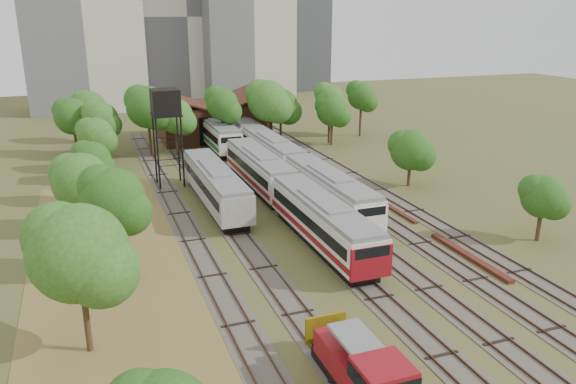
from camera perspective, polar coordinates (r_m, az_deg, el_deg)
name	(u,v)px	position (r m, az deg, el deg)	size (l,w,h in m)	color
ground	(430,315)	(38.32, 14.27, -12.06)	(240.00, 240.00, 0.00)	#475123
dry_grass_patch	(133,305)	(39.69, -15.51, -11.03)	(14.00, 60.00, 0.04)	brown
tracks	(288,201)	(58.44, -0.03, -0.88)	(24.60, 80.00, 0.19)	#4C473D
railcar_red_set	(287,192)	(54.36, -0.12, -0.03)	(3.22, 34.58, 3.99)	black
railcar_green_set	(272,152)	(70.47, -1.63, 4.08)	(3.17, 52.08, 3.93)	black
railcar_rear	(217,134)	(81.38, -7.21, 5.85)	(3.28, 16.08, 4.06)	black
shunter_locomotive	(364,374)	(29.53, 7.78, -17.88)	(2.52, 8.10, 3.30)	black
old_grey_coach	(215,185)	(57.03, -7.42, 0.70)	(3.17, 18.00, 3.92)	black
water_tower	(165,105)	(63.42, -12.34, 8.64)	(3.13, 3.13, 10.82)	black
rail_pile_near	(469,256)	(47.31, 17.94, -6.25)	(0.64, 9.61, 0.32)	#532417
rail_pile_far	(397,211)	(56.18, 10.98, -1.92)	(0.44, 7.00, 0.23)	#532417
maintenance_shed	(212,120)	(88.44, -7.69, 7.28)	(16.45, 11.55, 7.58)	#381814
tree_band_left	(89,161)	(56.47, -19.57, 2.94)	(7.43, 75.46, 8.91)	#382616
tree_band_far	(233,106)	(80.16, -5.62, 8.69)	(43.44, 8.93, 9.74)	#382616
tree_band_right	(391,137)	(68.63, 10.39, 5.50)	(5.89, 43.95, 7.45)	#382616
tower_left	(80,1)	(122.02, -20.39, 17.76)	(22.00, 16.00, 42.00)	beige
tower_centre	(179,16)	(128.85, -10.97, 17.10)	(20.00, 18.00, 36.00)	beige
tower_far_right	(300,33)	(147.24, 1.27, 15.88)	(12.00, 12.00, 28.00)	#3F4247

